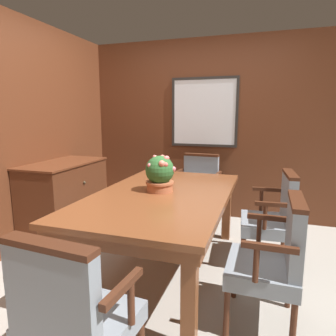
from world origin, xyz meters
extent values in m
plane|color=#A39E93|center=(0.00, 0.00, 0.00)|extent=(14.00, 14.00, 0.00)
cube|color=#5B2D19|center=(0.00, 1.79, 1.23)|extent=(7.20, 0.06, 2.45)
cube|color=white|center=(0.02, 1.75, 1.46)|extent=(0.85, 0.01, 0.87)
cube|color=#282623|center=(0.02, 1.74, 1.92)|extent=(0.92, 0.02, 0.04)
cube|color=#282623|center=(0.02, 1.74, 1.01)|extent=(0.92, 0.02, 0.04)
cube|color=#282623|center=(-0.42, 1.74, 1.46)|extent=(0.04, 0.02, 0.87)
cube|color=#282623|center=(0.46, 1.74, 1.46)|extent=(0.04, 0.02, 0.87)
cube|color=#5B2D19|center=(-1.63, 0.00, 1.23)|extent=(0.06, 7.20, 2.45)
cube|color=brown|center=(-0.49, -0.81, 0.35)|extent=(0.09, 0.09, 0.70)
cube|color=brown|center=(0.46, -0.81, 0.35)|extent=(0.09, 0.09, 0.70)
cube|color=brown|center=(-0.49, 0.98, 0.35)|extent=(0.09, 0.09, 0.70)
cube|color=brown|center=(0.46, 0.98, 0.35)|extent=(0.09, 0.09, 0.70)
cube|color=brown|center=(-0.02, 0.08, 0.65)|extent=(1.09, 1.94, 0.09)
cube|color=brown|center=(-0.02, 0.08, 0.72)|extent=(1.15, 2.00, 0.04)
cylinder|color=#472314|center=(-0.21, -1.01, 0.17)|extent=(0.04, 0.04, 0.33)
cube|color=gray|center=(0.00, -1.23, 0.39)|extent=(0.55, 0.50, 0.11)
cube|color=gray|center=(-0.02, -1.42, 0.66)|extent=(0.48, 0.12, 0.44)
cube|color=#472314|center=(-0.02, -1.42, 0.90)|extent=(0.48, 0.13, 0.03)
cylinder|color=#472314|center=(0.27, -1.22, 0.56)|extent=(0.04, 0.04, 0.23)
cube|color=#472314|center=(0.26, -1.29, 0.68)|extent=(0.06, 0.32, 0.04)
cylinder|color=#472314|center=(-0.26, -1.18, 0.56)|extent=(0.04, 0.04, 0.23)
cube|color=#472314|center=(-0.27, -1.24, 0.68)|extent=(0.06, 0.32, 0.04)
cylinder|color=#472314|center=(0.66, -0.16, 0.17)|extent=(0.04, 0.04, 0.33)
cylinder|color=#472314|center=(0.66, -0.61, 0.17)|extent=(0.04, 0.04, 0.33)
cylinder|color=#472314|center=(1.06, -0.16, 0.17)|extent=(0.04, 0.04, 0.33)
cylinder|color=#472314|center=(1.06, -0.62, 0.17)|extent=(0.04, 0.04, 0.33)
cube|color=gray|center=(0.86, -0.39, 0.39)|extent=(0.47, 0.52, 0.11)
cube|color=gray|center=(1.05, -0.39, 0.66)|extent=(0.08, 0.47, 0.44)
cube|color=#472314|center=(1.05, -0.39, 0.90)|extent=(0.09, 0.47, 0.03)
cylinder|color=#472314|center=(0.83, -0.12, 0.56)|extent=(0.04, 0.04, 0.23)
cube|color=#472314|center=(0.90, -0.12, 0.68)|extent=(0.32, 0.04, 0.04)
cylinder|color=#472314|center=(0.82, -0.65, 0.56)|extent=(0.04, 0.04, 0.23)
cube|color=#472314|center=(0.89, -0.65, 0.68)|extent=(0.32, 0.04, 0.04)
cylinder|color=#472314|center=(0.67, 0.72, 0.17)|extent=(0.04, 0.04, 0.33)
cylinder|color=#472314|center=(0.70, 0.26, 0.17)|extent=(0.04, 0.04, 0.33)
cylinder|color=#472314|center=(1.07, 0.75, 0.17)|extent=(0.04, 0.04, 0.33)
cylinder|color=#472314|center=(1.10, 0.29, 0.17)|extent=(0.04, 0.04, 0.33)
cube|color=gray|center=(0.89, 0.51, 0.39)|extent=(0.50, 0.55, 0.11)
cube|color=gray|center=(1.08, 0.52, 0.66)|extent=(0.12, 0.48, 0.44)
cube|color=#472314|center=(1.08, 0.52, 0.90)|extent=(0.12, 0.48, 0.03)
cylinder|color=#472314|center=(0.83, 0.77, 0.56)|extent=(0.04, 0.04, 0.23)
cube|color=#472314|center=(0.90, 0.77, 0.68)|extent=(0.32, 0.06, 0.04)
cylinder|color=#472314|center=(0.87, 0.24, 0.56)|extent=(0.04, 0.04, 0.23)
cube|color=#472314|center=(0.94, 0.24, 0.68)|extent=(0.32, 0.06, 0.04)
cylinder|color=#472314|center=(-0.23, 1.19, 0.17)|extent=(0.04, 0.04, 0.33)
cylinder|color=#472314|center=(0.23, 1.16, 0.17)|extent=(0.04, 0.04, 0.33)
cylinder|color=#472314|center=(-0.20, 1.59, 0.17)|extent=(0.04, 0.04, 0.33)
cylinder|color=#472314|center=(0.26, 1.56, 0.17)|extent=(0.04, 0.04, 0.33)
cube|color=gray|center=(0.01, 1.38, 0.39)|extent=(0.55, 0.50, 0.11)
cube|color=gray|center=(0.03, 1.57, 0.66)|extent=(0.48, 0.12, 0.44)
cube|color=#472314|center=(0.03, 1.57, 0.90)|extent=(0.48, 0.12, 0.03)
cylinder|color=#472314|center=(-0.25, 1.36, 0.56)|extent=(0.04, 0.04, 0.23)
cube|color=#472314|center=(-0.25, 1.43, 0.68)|extent=(0.06, 0.32, 0.04)
cylinder|color=#472314|center=(0.28, 1.32, 0.56)|extent=(0.04, 0.04, 0.23)
cube|color=#472314|center=(0.28, 1.39, 0.68)|extent=(0.06, 0.32, 0.04)
cylinder|color=#B2603D|center=(-0.06, 0.12, 0.79)|extent=(0.24, 0.24, 0.09)
cylinder|color=#B2603D|center=(-0.06, 0.12, 0.82)|extent=(0.26, 0.26, 0.02)
sphere|color=#2D602D|center=(-0.06, 0.12, 0.94)|extent=(0.26, 0.26, 0.26)
sphere|color=#E57864|center=(-0.06, 0.19, 1.04)|extent=(0.05, 0.05, 0.05)
sphere|color=#DF6A62|center=(0.02, 0.05, 1.01)|extent=(0.04, 0.04, 0.04)
sphere|color=#E7717A|center=(0.06, 0.14, 0.95)|extent=(0.05, 0.05, 0.05)
sphere|color=#F9706C|center=(0.00, 0.15, 1.05)|extent=(0.05, 0.05, 0.05)
sphere|color=#E17F69|center=(-0.01, 0.04, 1.01)|extent=(0.06, 0.06, 0.06)
sphere|color=#EE7A71|center=(0.00, 0.12, 1.05)|extent=(0.04, 0.04, 0.04)
sphere|color=#F37872|center=(-0.11, 0.13, 1.05)|extent=(0.04, 0.04, 0.04)
sphere|color=#E07779|center=(-0.12, 0.03, 0.99)|extent=(0.04, 0.04, 0.04)
cube|color=#512816|center=(-1.33, 0.43, 0.44)|extent=(0.52, 1.02, 0.88)
cube|color=#5B2D19|center=(-1.33, 0.43, 0.89)|extent=(0.54, 1.04, 0.02)
sphere|color=#4C422D|center=(-1.06, 0.43, 0.69)|extent=(0.03, 0.03, 0.03)
sphere|color=#4C422D|center=(-1.06, 0.20, 0.35)|extent=(0.03, 0.03, 0.03)
sphere|color=#4C422D|center=(-1.06, 0.65, 0.35)|extent=(0.03, 0.03, 0.03)
camera|label=1|loc=(0.83, -2.39, 1.44)|focal=32.00mm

